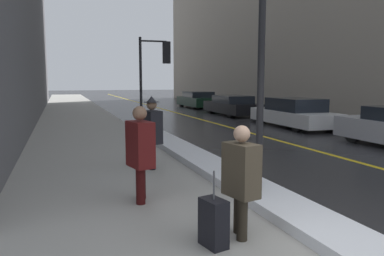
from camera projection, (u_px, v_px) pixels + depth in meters
name	position (u px, v px, depth m)	size (l,w,h in m)	color
sidewalk_slab	(82.00, 124.00, 17.54)	(4.00, 80.00, 0.01)	#9E9B93
road_centre_stripe	(201.00, 119.00, 19.52)	(0.16, 80.00, 0.00)	gold
snow_bank_curb	(187.00, 153.00, 10.09)	(0.86, 14.99, 0.17)	white
lamp_post	(262.00, 27.00, 6.22)	(0.28, 0.28, 4.83)	black
traffic_light_near	(157.00, 63.00, 15.52)	(1.31, 0.32, 3.78)	black
pedestrian_in_glasses	(241.00, 176.00, 4.74)	(0.38, 0.52, 1.46)	#2A241B
pedestrian_trailing	(140.00, 149.00, 6.13)	(0.41, 0.57, 1.60)	#340C0C
pedestrian_with_shoulder_bag	(152.00, 129.00, 8.50)	(0.41, 0.75, 1.67)	black
parked_car_white	(294.00, 113.00, 16.39)	(1.90, 4.83, 1.26)	silver
parked_car_black	(232.00, 105.00, 22.05)	(1.78, 4.68, 1.16)	black
parked_car_dark_green	(198.00, 100.00, 28.29)	(1.89, 4.64, 1.21)	black
rolling_suitcase	(214.00, 223.00, 4.51)	(0.30, 0.40, 0.95)	black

